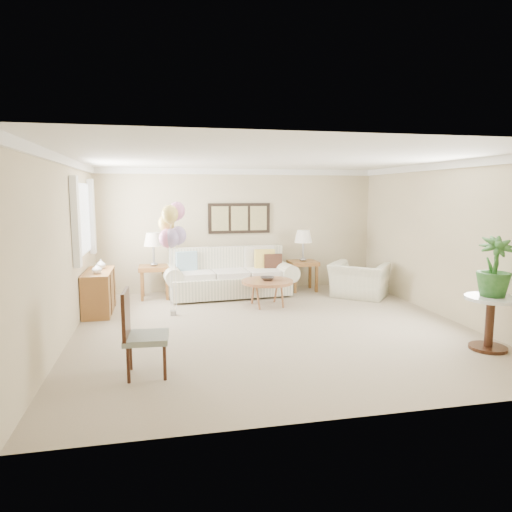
# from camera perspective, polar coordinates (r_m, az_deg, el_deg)

# --- Properties ---
(ground_plane) EXTENTS (6.00, 6.00, 0.00)m
(ground_plane) POSITION_cam_1_polar(r_m,az_deg,el_deg) (7.26, 2.01, -8.85)
(ground_plane) COLOR tan
(room_shell) EXTENTS (6.04, 6.04, 2.60)m
(room_shell) POSITION_cam_1_polar(r_m,az_deg,el_deg) (7.03, 1.02, 4.11)
(room_shell) COLOR beige
(room_shell) RESTS_ON ground
(wall_art_triptych) EXTENTS (1.35, 0.06, 0.65)m
(wall_art_triptych) POSITION_cam_1_polar(r_m,az_deg,el_deg) (9.87, -2.10, 4.73)
(wall_art_triptych) COLOR black
(wall_art_triptych) RESTS_ON ground
(sofa) EXTENTS (2.72, 1.18, 0.98)m
(sofa) POSITION_cam_1_polar(r_m,az_deg,el_deg) (9.35, -3.37, -2.65)
(sofa) COLOR beige
(sofa) RESTS_ON ground
(end_table_left) EXTENTS (0.60, 0.55, 0.66)m
(end_table_left) POSITION_cam_1_polar(r_m,az_deg,el_deg) (9.30, -12.60, -1.85)
(end_table_left) COLOR brown
(end_table_left) RESTS_ON ground
(end_table_right) EXTENTS (0.59, 0.54, 0.65)m
(end_table_right) POSITION_cam_1_polar(r_m,az_deg,el_deg) (9.84, 5.88, -1.22)
(end_table_right) COLOR brown
(end_table_right) RESTS_ON ground
(lamp_left) EXTENTS (0.38, 0.38, 0.66)m
(lamp_left) POSITION_cam_1_polar(r_m,az_deg,el_deg) (9.22, -12.71, 1.90)
(lamp_left) COLOR gray
(lamp_left) RESTS_ON end_table_left
(lamp_right) EXTENTS (0.38, 0.38, 0.66)m
(lamp_right) POSITION_cam_1_polar(r_m,az_deg,el_deg) (9.76, 5.93, 2.32)
(lamp_right) COLOR gray
(lamp_right) RESTS_ON end_table_right
(coffee_table) EXTENTS (0.96, 0.96, 0.49)m
(coffee_table) POSITION_cam_1_polar(r_m,az_deg,el_deg) (8.46, 1.43, -3.31)
(coffee_table) COLOR #96573D
(coffee_table) RESTS_ON ground
(decor_bowl) EXTENTS (0.30, 0.30, 0.06)m
(decor_bowl) POSITION_cam_1_polar(r_m,az_deg,el_deg) (8.44, 1.43, -2.85)
(decor_bowl) COLOR #332C28
(decor_bowl) RESTS_ON coffee_table
(armchair) EXTENTS (1.41, 1.40, 0.69)m
(armchair) POSITION_cam_1_polar(r_m,az_deg,el_deg) (9.45, 12.75, -2.96)
(armchair) COLOR beige
(armchair) RESTS_ON ground
(side_table) EXTENTS (0.67, 0.67, 0.73)m
(side_table) POSITION_cam_1_polar(r_m,az_deg,el_deg) (6.86, 27.26, -5.99)
(side_table) COLOR silver
(side_table) RESTS_ON ground
(potted_plant) EXTENTS (0.56, 0.56, 0.80)m
(potted_plant) POSITION_cam_1_polar(r_m,az_deg,el_deg) (6.79, 27.65, -1.18)
(potted_plant) COLOR #1A4B17
(potted_plant) RESTS_ON side_table
(accent_chair) EXTENTS (0.52, 0.52, 1.01)m
(accent_chair) POSITION_cam_1_polar(r_m,az_deg,el_deg) (5.43, -14.36, -9.11)
(accent_chair) COLOR gray
(accent_chair) RESTS_ON ground
(credenza) EXTENTS (0.46, 1.20, 0.74)m
(credenza) POSITION_cam_1_polar(r_m,az_deg,el_deg) (8.49, -19.02, -4.24)
(credenza) COLOR brown
(credenza) RESTS_ON ground
(vase_white) EXTENTS (0.20, 0.20, 0.17)m
(vase_white) POSITION_cam_1_polar(r_m,az_deg,el_deg) (8.13, -19.26, -1.51)
(vase_white) COLOR silver
(vase_white) RESTS_ON credenza
(vase_sage) EXTENTS (0.19, 0.19, 0.17)m
(vase_sage) POSITION_cam_1_polar(r_m,az_deg,el_deg) (8.65, -18.83, -0.94)
(vase_sage) COLOR beige
(vase_sage) RESTS_ON credenza
(balloon_cluster) EXTENTS (0.46, 0.52, 1.95)m
(balloon_cluster) POSITION_cam_1_polar(r_m,az_deg,el_deg) (7.76, -10.50, 3.56)
(balloon_cluster) COLOR gray
(balloon_cluster) RESTS_ON ground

